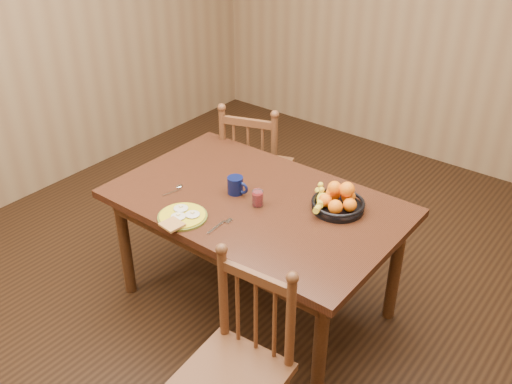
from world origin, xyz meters
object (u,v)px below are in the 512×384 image
Objects in this scene: chair_near at (238,367)px; breakfast_plate at (182,216)px; chair_far at (255,169)px; coffee_mug at (236,185)px; fruit_bowl at (337,201)px; dining_table at (256,213)px.

chair_near reaches higher than breakfast_plate.
chair_far is 7.30× the size of coffee_mug.
chair_far reaches higher than breakfast_plate.
chair_near is 1.04m from fruit_bowl.
coffee_mug is at bearing 124.75° from chair_near.
fruit_bowl is (0.40, 0.19, 0.14)m from dining_table.
chair_far reaches higher than dining_table.
fruit_bowl is (0.53, 0.21, 0.00)m from coffee_mug.
dining_table is 11.99× the size of coffee_mug.
chair_near reaches higher than fruit_bowl.
dining_table is 1.70× the size of chair_near.
breakfast_plate reaches higher than dining_table.
breakfast_plate is at bearing -135.79° from fruit_bowl.
coffee_mug is (-0.13, -0.01, 0.14)m from dining_table.
dining_table is 4.94× the size of fruit_bowl.
fruit_bowl reaches higher than dining_table.
chair_far reaches higher than coffee_mug.
breakfast_plate is at bearing 145.40° from chair_near.
dining_table is at bearing 108.58° from chair_far.
fruit_bowl is at bearing 132.90° from chair_far.
chair_near is at bearing 105.83° from chair_far.
chair_far is 1.15m from breakfast_plate.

